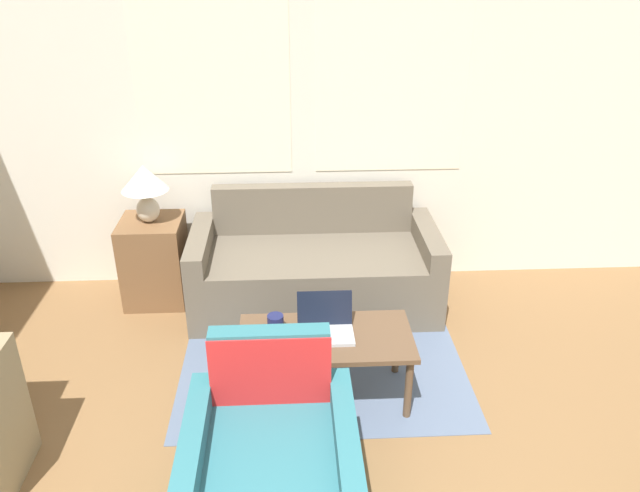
{
  "coord_description": "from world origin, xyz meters",
  "views": [
    {
      "loc": [
        -0.19,
        -0.43,
        2.47
      ],
      "look_at": [
        -0.01,
        3.07,
        0.75
      ],
      "focal_mm": 35.0,
      "sensor_mm": 36.0,
      "label": 1
    }
  ],
  "objects_px": {
    "table_lamp": "(145,184)",
    "cup_navy": "(275,322)",
    "couch": "(315,269)",
    "laptop": "(325,325)",
    "coffee_table": "(326,343)",
    "armchair": "(272,472)"
  },
  "relations": [
    {
      "from": "couch",
      "to": "table_lamp",
      "type": "height_order",
      "value": "table_lamp"
    },
    {
      "from": "armchair",
      "to": "table_lamp",
      "type": "relative_size",
      "value": 1.99
    },
    {
      "from": "couch",
      "to": "table_lamp",
      "type": "distance_m",
      "value": 1.36
    },
    {
      "from": "couch",
      "to": "armchair",
      "type": "relative_size",
      "value": 2.11
    },
    {
      "from": "armchair",
      "to": "coffee_table",
      "type": "relative_size",
      "value": 0.84
    },
    {
      "from": "couch",
      "to": "cup_navy",
      "type": "height_order",
      "value": "couch"
    },
    {
      "from": "table_lamp",
      "to": "cup_navy",
      "type": "xyz_separation_m",
      "value": [
        0.92,
        -1.12,
        -0.45
      ]
    },
    {
      "from": "couch",
      "to": "cup_navy",
      "type": "bearing_deg",
      "value": -105.0
    },
    {
      "from": "armchair",
      "to": "cup_navy",
      "type": "distance_m",
      "value": 0.96
    },
    {
      "from": "laptop",
      "to": "coffee_table",
      "type": "bearing_deg",
      "value": -81.03
    },
    {
      "from": "armchair",
      "to": "laptop",
      "type": "relative_size",
      "value": 2.64
    },
    {
      "from": "laptop",
      "to": "cup_navy",
      "type": "xyz_separation_m",
      "value": [
        -0.29,
        0.05,
        -0.0
      ]
    },
    {
      "from": "coffee_table",
      "to": "cup_navy",
      "type": "bearing_deg",
      "value": 163.72
    },
    {
      "from": "table_lamp",
      "to": "cup_navy",
      "type": "distance_m",
      "value": 1.52
    },
    {
      "from": "table_lamp",
      "to": "coffee_table",
      "type": "height_order",
      "value": "table_lamp"
    },
    {
      "from": "cup_navy",
      "to": "armchair",
      "type": "bearing_deg",
      "value": -90.71
    },
    {
      "from": "couch",
      "to": "laptop",
      "type": "relative_size",
      "value": 5.57
    },
    {
      "from": "couch",
      "to": "coffee_table",
      "type": "bearing_deg",
      "value": -88.96
    },
    {
      "from": "table_lamp",
      "to": "cup_navy",
      "type": "bearing_deg",
      "value": -50.72
    },
    {
      "from": "couch",
      "to": "table_lamp",
      "type": "bearing_deg",
      "value": 174.93
    },
    {
      "from": "table_lamp",
      "to": "cup_navy",
      "type": "relative_size",
      "value": 4.45
    },
    {
      "from": "coffee_table",
      "to": "couch",
      "type": "bearing_deg",
      "value": 91.04
    }
  ]
}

